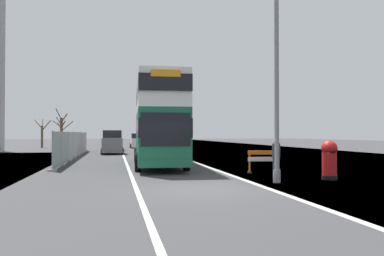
{
  "coord_description": "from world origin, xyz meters",
  "views": [
    {
      "loc": [
        -2.78,
        -13.3,
        1.9
      ],
      "look_at": [
        1.09,
        6.64,
        2.2
      ],
      "focal_mm": 37.19,
      "sensor_mm": 36.0,
      "label": 1
    }
  ],
  "objects_px": {
    "lamppost_foreground": "(277,73)",
    "roadworks_barrier": "(263,159)",
    "car_receding_far": "(138,141)",
    "pedestrian_at_kerb": "(276,158)",
    "car_receding_mid": "(113,142)",
    "double_decker_bus": "(158,121)",
    "red_pillar_postbox": "(329,158)",
    "car_oncoming_near": "(112,143)"
  },
  "relations": [
    {
      "from": "double_decker_bus",
      "to": "lamppost_foreground",
      "type": "height_order",
      "value": "lamppost_foreground"
    },
    {
      "from": "lamppost_foreground",
      "to": "roadworks_barrier",
      "type": "height_order",
      "value": "lamppost_foreground"
    },
    {
      "from": "double_decker_bus",
      "to": "pedestrian_at_kerb",
      "type": "distance_m",
      "value": 8.86
    },
    {
      "from": "lamppost_foreground",
      "to": "red_pillar_postbox",
      "type": "xyz_separation_m",
      "value": [
        2.56,
        0.56,
        -3.4
      ]
    },
    {
      "from": "car_receding_far",
      "to": "pedestrian_at_kerb",
      "type": "height_order",
      "value": "car_receding_far"
    },
    {
      "from": "lamppost_foreground",
      "to": "car_oncoming_near",
      "type": "relative_size",
      "value": 2.1
    },
    {
      "from": "car_receding_mid",
      "to": "pedestrian_at_kerb",
      "type": "relative_size",
      "value": 2.3
    },
    {
      "from": "double_decker_bus",
      "to": "car_oncoming_near",
      "type": "xyz_separation_m",
      "value": [
        -2.77,
        14.78,
        -1.62
      ]
    },
    {
      "from": "lamppost_foreground",
      "to": "car_receding_mid",
      "type": "height_order",
      "value": "lamppost_foreground"
    },
    {
      "from": "double_decker_bus",
      "to": "pedestrian_at_kerb",
      "type": "relative_size",
      "value": 6.55
    },
    {
      "from": "red_pillar_postbox",
      "to": "car_oncoming_near",
      "type": "height_order",
      "value": "car_oncoming_near"
    },
    {
      "from": "car_receding_far",
      "to": "pedestrian_at_kerb",
      "type": "relative_size",
      "value": 2.3
    },
    {
      "from": "roadworks_barrier",
      "to": "car_receding_mid",
      "type": "bearing_deg",
      "value": 104.53
    },
    {
      "from": "lamppost_foreground",
      "to": "car_receding_mid",
      "type": "relative_size",
      "value": 2.31
    },
    {
      "from": "roadworks_barrier",
      "to": "pedestrian_at_kerb",
      "type": "distance_m",
      "value": 2.27
    },
    {
      "from": "car_receding_mid",
      "to": "lamppost_foreground",
      "type": "bearing_deg",
      "value": -78.61
    },
    {
      "from": "red_pillar_postbox",
      "to": "car_receding_mid",
      "type": "xyz_separation_m",
      "value": [
        -8.92,
        31.05,
        0.07
      ]
    },
    {
      "from": "car_receding_mid",
      "to": "car_receding_far",
      "type": "relative_size",
      "value": 1.0
    },
    {
      "from": "lamppost_foreground",
      "to": "pedestrian_at_kerb",
      "type": "relative_size",
      "value": 5.3
    },
    {
      "from": "roadworks_barrier",
      "to": "car_receding_far",
      "type": "bearing_deg",
      "value": 96.52
    },
    {
      "from": "double_decker_bus",
      "to": "car_oncoming_near",
      "type": "bearing_deg",
      "value": 100.61
    },
    {
      "from": "double_decker_bus",
      "to": "car_receding_mid",
      "type": "height_order",
      "value": "double_decker_bus"
    },
    {
      "from": "double_decker_bus",
      "to": "car_receding_mid",
      "type": "distance_m",
      "value": 22.85
    },
    {
      "from": "car_receding_mid",
      "to": "red_pillar_postbox",
      "type": "bearing_deg",
      "value": -73.96
    },
    {
      "from": "car_oncoming_near",
      "to": "car_receding_mid",
      "type": "height_order",
      "value": "car_oncoming_near"
    },
    {
      "from": "car_oncoming_near",
      "to": "red_pillar_postbox",
      "type": "bearing_deg",
      "value": -68.78
    },
    {
      "from": "red_pillar_postbox",
      "to": "car_receding_far",
      "type": "distance_m",
      "value": 39.19
    },
    {
      "from": "car_receding_far",
      "to": "pedestrian_at_kerb",
      "type": "xyz_separation_m",
      "value": [
        3.78,
        -37.88,
        -0.06
      ]
    },
    {
      "from": "pedestrian_at_kerb",
      "to": "roadworks_barrier",
      "type": "bearing_deg",
      "value": 82.68
    },
    {
      "from": "car_oncoming_near",
      "to": "pedestrian_at_kerb",
      "type": "bearing_deg",
      "value": -72.52
    },
    {
      "from": "lamppost_foreground",
      "to": "roadworks_barrier",
      "type": "xyz_separation_m",
      "value": [
        0.87,
        3.68,
        -3.62
      ]
    },
    {
      "from": "double_decker_bus",
      "to": "red_pillar_postbox",
      "type": "xyz_separation_m",
      "value": [
        6.24,
        -8.42,
        -1.77
      ]
    },
    {
      "from": "car_receding_far",
      "to": "red_pillar_postbox",
      "type": "bearing_deg",
      "value": -81.55
    },
    {
      "from": "double_decker_bus",
      "to": "pedestrian_at_kerb",
      "type": "bearing_deg",
      "value": -60.53
    },
    {
      "from": "car_receding_mid",
      "to": "car_receding_far",
      "type": "height_order",
      "value": "car_receding_mid"
    },
    {
      "from": "red_pillar_postbox",
      "to": "lamppost_foreground",
      "type": "bearing_deg",
      "value": -167.72
    },
    {
      "from": "double_decker_bus",
      "to": "car_receding_far",
      "type": "height_order",
      "value": "double_decker_bus"
    },
    {
      "from": "red_pillar_postbox",
      "to": "pedestrian_at_kerb",
      "type": "relative_size",
      "value": 0.96
    },
    {
      "from": "red_pillar_postbox",
      "to": "pedestrian_at_kerb",
      "type": "height_order",
      "value": "pedestrian_at_kerb"
    },
    {
      "from": "double_decker_bus",
      "to": "pedestrian_at_kerb",
      "type": "xyz_separation_m",
      "value": [
        4.27,
        -7.55,
        -1.81
      ]
    },
    {
      "from": "red_pillar_postbox",
      "to": "car_receding_far",
      "type": "relative_size",
      "value": 0.42
    },
    {
      "from": "roadworks_barrier",
      "to": "pedestrian_at_kerb",
      "type": "xyz_separation_m",
      "value": [
        -0.29,
        -2.24,
        0.19
      ]
    }
  ]
}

